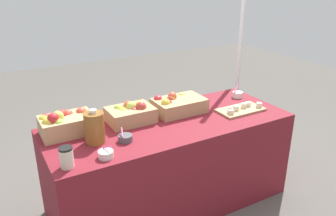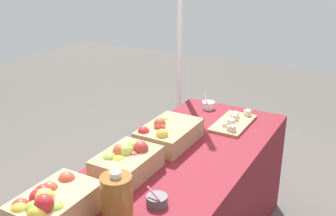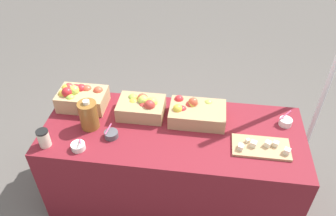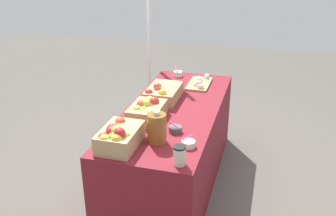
# 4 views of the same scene
# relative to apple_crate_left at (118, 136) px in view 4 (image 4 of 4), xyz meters

# --- Properties ---
(ground_plane) EXTENTS (10.00, 10.00, 0.00)m
(ground_plane) POSITION_rel_apple_crate_left_xyz_m (0.75, -0.19, -0.82)
(ground_plane) COLOR #56514C
(table) EXTENTS (1.90, 0.76, 0.74)m
(table) POSITION_rel_apple_crate_left_xyz_m (0.75, -0.19, -0.45)
(table) COLOR maroon
(table) RESTS_ON ground_plane
(apple_crate_left) EXTENTS (0.37, 0.24, 0.19)m
(apple_crate_left) POSITION_rel_apple_crate_left_xyz_m (0.00, 0.00, 0.00)
(apple_crate_left) COLOR tan
(apple_crate_left) RESTS_ON table
(apple_crate_middle) EXTENTS (0.35, 0.25, 0.16)m
(apple_crate_middle) POSITION_rel_apple_crate_left_xyz_m (0.49, -0.04, -0.01)
(apple_crate_middle) COLOR tan
(apple_crate_middle) RESTS_ON table
(apple_crate_right) EXTENTS (0.41, 0.27, 0.16)m
(apple_crate_right) POSITION_rel_apple_crate_left_xyz_m (0.90, -0.05, -0.02)
(apple_crate_right) COLOR tan
(apple_crate_right) RESTS_ON table
(cutting_board_front) EXTENTS (0.39, 0.20, 0.06)m
(cutting_board_front) POSITION_rel_apple_crate_left_xyz_m (1.37, -0.29, -0.07)
(cutting_board_front) COLOR tan
(cutting_board_front) RESTS_ON table
(sample_bowl_near) EXTENTS (0.10, 0.09, 0.11)m
(sample_bowl_near) POSITION_rel_apple_crate_left_xyz_m (1.56, -0.02, -0.06)
(sample_bowl_near) COLOR silver
(sample_bowl_near) RESTS_ON table
(sample_bowl_mid) EXTENTS (0.10, 0.10, 0.09)m
(sample_bowl_mid) POSITION_rel_apple_crate_left_xyz_m (0.14, -0.46, -0.06)
(sample_bowl_mid) COLOR silver
(sample_bowl_mid) RESTS_ON table
(sample_bowl_far) EXTENTS (0.10, 0.10, 0.09)m
(sample_bowl_far) POSITION_rel_apple_crate_left_xyz_m (0.33, -0.32, -0.06)
(sample_bowl_far) COLOR #4C4C51
(sample_bowl_far) RESTS_ON table
(cider_jug) EXTENTS (0.14, 0.14, 0.24)m
(cider_jug) POSITION_rel_apple_crate_left_xyz_m (0.15, -0.23, 0.02)
(cider_jug) COLOR brown
(cider_jug) RESTS_ON table
(coffee_cup) EXTENTS (0.08, 0.08, 0.13)m
(coffee_cup) POSITION_rel_apple_crate_left_xyz_m (-0.10, -0.46, -0.02)
(coffee_cup) COLOR beige
(coffee_cup) RESTS_ON table
(tent_pole) EXTENTS (0.04, 0.04, 2.30)m
(tent_pole) POSITION_rel_apple_crate_left_xyz_m (1.94, 0.43, 0.32)
(tent_pole) COLOR white
(tent_pole) RESTS_ON ground_plane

